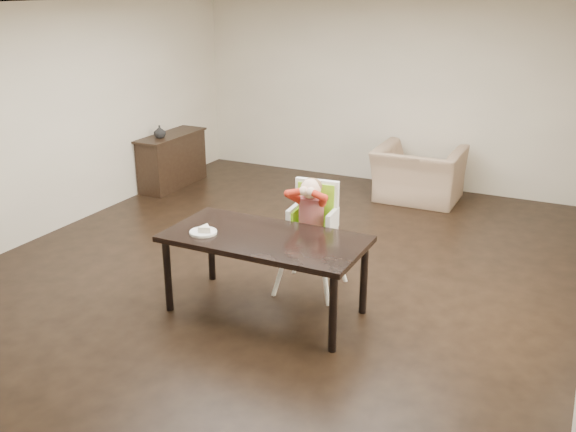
# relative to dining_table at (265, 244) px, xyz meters

# --- Properties ---
(ground) EXTENTS (7.00, 7.00, 0.00)m
(ground) POSITION_rel_dining_table_xyz_m (-0.32, 1.02, -0.67)
(ground) COLOR black
(ground) RESTS_ON ground
(room_walls) EXTENTS (6.02, 7.02, 2.71)m
(room_walls) POSITION_rel_dining_table_xyz_m (-0.32, 1.02, 1.18)
(room_walls) COLOR beige
(room_walls) RESTS_ON ground
(dining_table) EXTENTS (1.80, 0.90, 0.75)m
(dining_table) POSITION_rel_dining_table_xyz_m (0.00, 0.00, 0.00)
(dining_table) COLOR black
(dining_table) RESTS_ON ground
(high_chair) EXTENTS (0.52, 0.52, 1.15)m
(high_chair) POSITION_rel_dining_table_xyz_m (0.18, 0.64, 0.14)
(high_chair) COLOR white
(high_chair) RESTS_ON ground
(plate) EXTENTS (0.28, 0.28, 0.07)m
(plate) POSITION_rel_dining_table_xyz_m (-0.53, -0.18, 0.10)
(plate) COLOR white
(plate) RESTS_ON dining_table
(armchair) EXTENTS (1.16, 0.76, 1.01)m
(armchair) POSITION_rel_dining_table_xyz_m (0.39, 3.82, -0.16)
(armchair) COLOR tan
(armchair) RESTS_ON ground
(sideboard) EXTENTS (0.44, 1.26, 0.79)m
(sideboard) POSITION_rel_dining_table_xyz_m (-3.10, 2.88, -0.27)
(sideboard) COLOR black
(sideboard) RESTS_ON ground
(vase) EXTENTS (0.21, 0.22, 0.17)m
(vase) POSITION_rel_dining_table_xyz_m (-3.10, 2.62, 0.21)
(vase) COLOR #99999E
(vase) RESTS_ON sideboard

